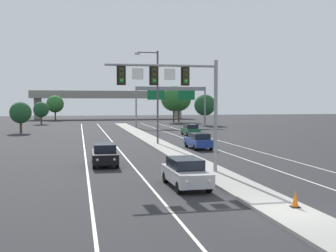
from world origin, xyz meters
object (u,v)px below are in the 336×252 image
at_px(car_oncoming_silver, 186,172).
at_px(car_receding_green, 190,130).
at_px(car_oncoming_black, 105,154).
at_px(tree_far_right_a, 205,105).
at_px(street_lamp_median, 156,91).
at_px(tree_far_left_a, 21,113).
at_px(tree_far_right_b, 174,99).
at_px(car_receding_blue, 199,141).
at_px(tree_far_left_c, 55,104).
at_px(tree_far_right_c, 179,99).
at_px(traffic_cone_median_nose, 295,199).
at_px(highway_sign_gantry, 171,94).
at_px(tree_far_left_b, 41,110).
at_px(overhead_signal_mast, 178,89).

height_order(car_oncoming_silver, car_receding_green, same).
xyz_separation_m(car_oncoming_black, tree_far_right_a, (22.90, 49.77, 3.20)).
relative_size(street_lamp_median, car_receding_green, 2.22).
xyz_separation_m(car_oncoming_black, tree_far_left_a, (-10.35, 35.07, 2.22)).
bearing_deg(tree_far_right_b, car_receding_blue, -100.09).
height_order(street_lamp_median, tree_far_left_c, street_lamp_median).
bearing_deg(tree_far_right_a, street_lamp_median, -114.72).
height_order(tree_far_right_a, tree_far_left_c, tree_far_left_c).
bearing_deg(car_oncoming_silver, tree_far_right_c, 76.83).
height_order(traffic_cone_median_nose, highway_sign_gantry, highway_sign_gantry).
xyz_separation_m(street_lamp_median, traffic_cone_median_nose, (0.89, -28.55, -5.29)).
xyz_separation_m(tree_far_left_c, tree_far_left_b, (-1.84, -18.81, -1.08)).
relative_size(car_receding_green, traffic_cone_median_nose, 6.08).
distance_m(car_receding_blue, tree_far_right_a, 43.06).
bearing_deg(car_receding_green, tree_far_left_b, 122.73).
bearing_deg(tree_far_right_b, overhead_signal_mast, -102.55).
bearing_deg(highway_sign_gantry, tree_far_left_a, -159.01).
relative_size(street_lamp_median, car_oncoming_silver, 2.22).
height_order(car_receding_blue, car_receding_green, same).
bearing_deg(tree_far_right_a, tree_far_left_b, 161.71).
height_order(overhead_signal_mast, car_receding_blue, overhead_signal_mast).
bearing_deg(tree_far_right_b, car_receding_green, -99.10).
bearing_deg(overhead_signal_mast, tree_far_left_b, 101.92).
relative_size(car_receding_blue, traffic_cone_median_nose, 6.09).
bearing_deg(tree_far_right_c, highway_sign_gantry, -107.61).
bearing_deg(tree_far_left_c, car_oncoming_black, -84.47).
distance_m(overhead_signal_mast, car_receding_green, 31.75).
relative_size(overhead_signal_mast, traffic_cone_median_nose, 9.77).
distance_m(tree_far_left_a, tree_far_left_c, 44.32).
bearing_deg(tree_far_left_a, tree_far_right_c, 42.13).
relative_size(tree_far_right_b, tree_far_right_c, 1.00).
relative_size(car_oncoming_black, tree_far_right_b, 0.55).
bearing_deg(tree_far_right_c, traffic_cone_median_nose, -99.84).
relative_size(traffic_cone_median_nose, tree_far_left_a, 0.16).
height_order(car_oncoming_silver, tree_far_left_b, tree_far_left_b).
bearing_deg(highway_sign_gantry, car_receding_blue, -98.13).
distance_m(tree_far_right_c, tree_far_left_b, 30.46).
bearing_deg(car_oncoming_silver, street_lamp_median, 83.80).
bearing_deg(street_lamp_median, highway_sign_gantry, 74.56).
bearing_deg(car_receding_green, car_oncoming_black, -117.93).
xyz_separation_m(tree_far_left_a, tree_far_left_b, (0.84, 25.41, -0.00)).
bearing_deg(tree_far_left_a, car_oncoming_black, -73.55).
bearing_deg(car_receding_blue, tree_far_right_a, 72.18).
bearing_deg(tree_far_right_a, tree_far_right_b, 108.79).
bearing_deg(street_lamp_median, car_oncoming_silver, -96.20).
bearing_deg(car_oncoming_silver, car_receding_blue, 71.70).
relative_size(car_receding_green, tree_far_right_b, 0.55).
bearing_deg(overhead_signal_mast, car_receding_blue, 68.72).
height_order(tree_far_right_b, tree_far_left_c, tree_far_right_b).
relative_size(overhead_signal_mast, car_oncoming_black, 1.61).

